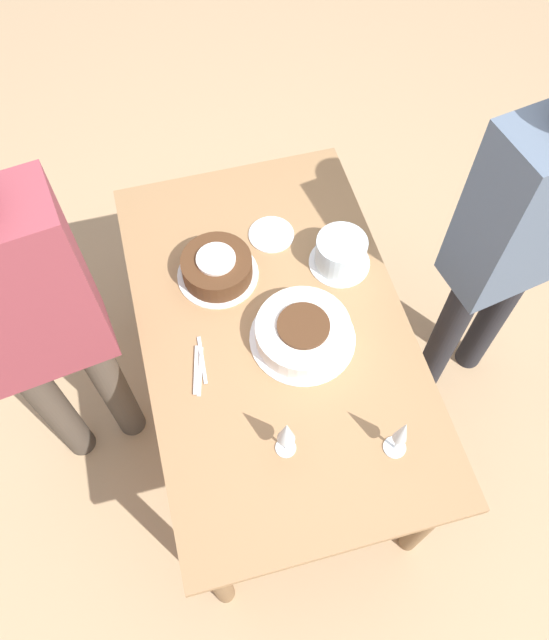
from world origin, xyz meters
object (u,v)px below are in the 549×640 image
Objects in this scene: person_watching at (519,235)px; cake_front_chocolate at (217,267)px; cake_back_decorated at (341,253)px; wine_glass_near at (402,433)px; wine_glass_far at (286,433)px; cake_center_white at (303,332)px; person_cutting at (31,319)px.

cake_front_chocolate is at bearing -24.45° from person_watching.
cake_back_decorated is 0.68m from wine_glass_near.
wine_glass_far is (0.66, 0.06, 0.09)m from cake_front_chocolate.
wine_glass_far is (-0.08, -0.31, 0.01)m from wine_glass_near.
person_watching is (0.18, 0.52, 0.15)m from cake_back_decorated.
cake_center_white is at bearing 156.28° from wine_glass_far.
cake_back_decorated is at bearing -29.24° from person_watching.
cake_center_white is 1.74× the size of wine_glass_near.
cake_front_chocolate is 1.44× the size of wine_glass_far.
person_cutting reaches higher than wine_glass_far.
person_cutting reaches higher than cake_center_white.
person_cutting is at bearing -100.95° from cake_center_white.
cake_front_chocolate is at bearing -153.12° from wine_glass_near.
person_cutting reaches higher than cake_back_decorated.
cake_center_white is at bearing -39.16° from cake_back_decorated.
cake_front_chocolate is (-0.32, -0.21, 0.00)m from cake_center_white.
cake_center_white is 0.75m from person_watching.
person_cutting is (-0.49, -0.64, 0.09)m from wine_glass_far.
person_watching reaches higher than wine_glass_far.
wine_glass_far is (0.34, -0.15, 0.09)m from cake_center_white.
wine_glass_near is at bearing 75.39° from wine_glass_far.
wine_glass_near is 0.76m from person_watching.
person_watching is at bearing 131.23° from wine_glass_near.
cake_center_white is at bearing -159.12° from wine_glass_near.
person_cutting is at bearing -84.09° from cake_back_decorated.
wine_glass_far reaches higher than cake_front_chocolate.
person_cutting is (0.16, -0.57, 0.17)m from cake_front_chocolate.
wine_glass_near is at bearing 20.88° from cake_center_white.
person_watching is (0.08, 1.52, -0.01)m from person_cutting.
wine_glass_near is at bearing 31.13° from person_watching.
wine_glass_near is at bearing -39.94° from person_cutting.
person_cutting is at bearing -74.16° from cake_front_chocolate.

